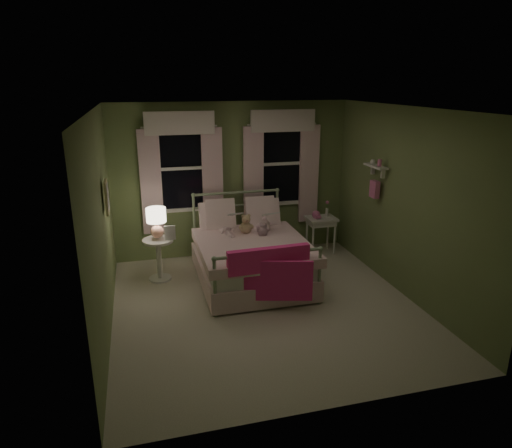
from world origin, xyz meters
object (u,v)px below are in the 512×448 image
object	(u,v)px
bed	(250,256)
nightstand_left	(159,254)
teddy_bear	(246,225)
nightstand_right	(321,223)
child_left	(226,216)
child_right	(261,211)
table_lamp	(156,220)

from	to	relation	value
bed	nightstand_left	bearing A→B (deg)	164.95
bed	teddy_bear	distance (m)	0.49
bed	nightstand_right	distance (m)	1.68
bed	child_left	bearing A→B (deg)	123.60
child_left	child_right	xyz separation A→B (m)	(0.56, 0.00, 0.04)
bed	nightstand_left	xyz separation A→B (m)	(-1.34, 0.36, 0.03)
nightstand_right	bed	bearing A→B (deg)	-151.68
child_left	nightstand_left	distance (m)	1.17
nightstand_left	child_right	bearing A→B (deg)	2.21
bed	table_lamp	distance (m)	1.50
child_right	teddy_bear	xyz separation A→B (m)	(-0.28, -0.16, -0.17)
nightstand_right	child_right	bearing A→B (deg)	-162.68
child_right	table_lamp	distance (m)	1.62
bed	child_right	distance (m)	0.77
child_right	nightstand_left	size ratio (longest dim) A/B	1.21
bed	nightstand_right	bearing A→B (deg)	28.32
table_lamp	child_left	bearing A→B (deg)	3.38
teddy_bear	child_left	bearing A→B (deg)	150.50
child_right	teddy_bear	bearing A→B (deg)	43.44
child_left	bed	bearing A→B (deg)	119.57
child_right	nightstand_left	distance (m)	1.71
bed	child_right	size ratio (longest dim) A/B	2.59
child_left	table_lamp	distance (m)	1.06
child_left	teddy_bear	xyz separation A→B (m)	(0.28, -0.16, -0.13)
nightstand_left	nightstand_right	xyz separation A→B (m)	(2.81, 0.43, 0.13)
child_right	nightstand_left	world-z (taller)	child_right
bed	child_left	distance (m)	0.74
nightstand_left	teddy_bear	bearing A→B (deg)	-4.11
bed	table_lamp	world-z (taller)	bed
child_left	table_lamp	world-z (taller)	child_left
nightstand_left	table_lamp	bearing A→B (deg)	-90.00
child_right	nightstand_right	size ratio (longest dim) A/B	1.23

